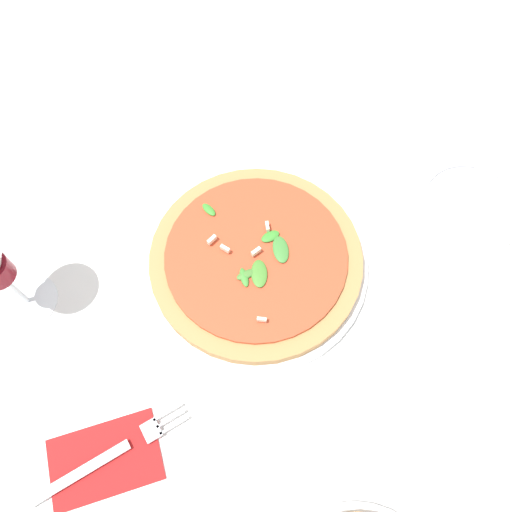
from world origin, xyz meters
The scene contains 5 objects.
ground_plane centered at (0.00, 0.00, 0.00)m, with size 6.00×6.00×0.00m, color white.
pizza_arugula_main centered at (0.01, -0.02, 0.02)m, with size 0.31×0.31×0.05m.
napkin centered at (-0.21, -0.24, 0.00)m, with size 0.14×0.10×0.01m.
fork centered at (-0.21, -0.24, 0.01)m, with size 0.19×0.08×0.00m.
side_plate_white centered at (0.34, 0.01, 0.01)m, with size 0.16×0.16×0.02m.
Camera 1 is at (-0.05, -0.32, 0.64)m, focal length 35.00 mm.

